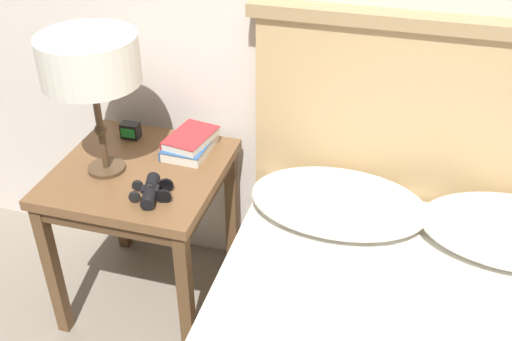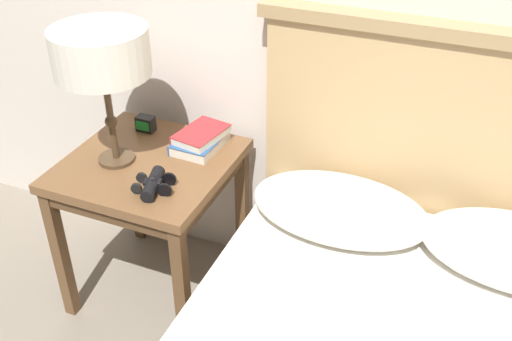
% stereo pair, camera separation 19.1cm
% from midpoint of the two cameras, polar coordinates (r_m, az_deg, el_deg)
% --- Properties ---
extents(nightstand, '(0.58, 0.58, 0.62)m').
position_cam_midpoint_polar(nightstand, '(2.21, -13.30, -1.63)').
color(nightstand, brown).
rests_on(nightstand, ground_plane).
extents(table_lamp, '(0.32, 0.32, 0.49)m').
position_cam_midpoint_polar(table_lamp, '(2.00, -18.27, 9.70)').
color(table_lamp, '#4C3823').
rests_on(table_lamp, nightstand).
extents(book_on_nightstand, '(0.16, 0.22, 0.04)m').
position_cam_midpoint_polar(book_on_nightstand, '(2.22, -8.85, 2.22)').
color(book_on_nightstand, silver).
rests_on(book_on_nightstand, nightstand).
extents(book_stacked_on_top, '(0.17, 0.22, 0.03)m').
position_cam_midpoint_polar(book_stacked_on_top, '(2.20, -8.76, 3.03)').
color(book_stacked_on_top, silver).
rests_on(book_stacked_on_top, book_on_nightstand).
extents(binoculars_pair, '(0.15, 0.16, 0.05)m').
position_cam_midpoint_polar(binoculars_pair, '(2.00, -12.70, -1.99)').
color(binoculars_pair, black).
rests_on(binoculars_pair, nightstand).
extents(alarm_clock, '(0.07, 0.05, 0.06)m').
position_cam_midpoint_polar(alarm_clock, '(2.34, -14.18, 3.64)').
color(alarm_clock, black).
rests_on(alarm_clock, nightstand).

